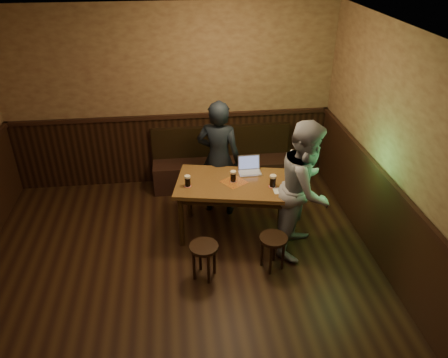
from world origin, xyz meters
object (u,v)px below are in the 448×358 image
object	(u,v)px
person_suit	(219,159)
laptop	(249,168)
bench	(222,167)
stool_right	(273,243)
pub_table	(234,189)
pint_mid	(233,176)
person_grey	(305,189)
pint_left	(188,181)
stool_left	(204,252)
pint_right	(273,181)

from	to	relation	value
person_suit	laptop	bearing A→B (deg)	160.88
bench	stool_right	bearing A→B (deg)	-79.99
pub_table	bench	bearing A→B (deg)	101.48
pint_mid	person_grey	xyz separation A→B (m)	(0.83, -0.43, 0.01)
laptop	person_suit	size ratio (longest dim) A/B	0.18
pint_left	laptop	xyz separation A→B (m)	(0.85, 0.28, -0.02)
stool_left	pint_right	world-z (taller)	pint_right
bench	person_suit	bearing A→B (deg)	-100.31
pub_table	person_grey	distance (m)	0.94
bench	pint_left	world-z (taller)	same
pub_table	laptop	bearing A→B (deg)	56.89
person_grey	stool_left	bearing A→B (deg)	139.54
pint_mid	bench	bearing A→B (deg)	89.61
stool_left	pint_left	world-z (taller)	pint_left
bench	stool_left	distance (m)	2.21
bench	pint_left	bearing A→B (deg)	-113.96
pint_right	person_suit	bearing A→B (deg)	129.48
pint_left	laptop	size ratio (longest dim) A/B	0.51
pint_right	laptop	size ratio (longest dim) A/B	0.55
person_suit	pint_mid	bearing A→B (deg)	123.62
stool_left	laptop	distance (m)	1.39
stool_left	pub_table	bearing A→B (deg)	60.82
stool_left	pint_left	size ratio (longest dim) A/B	3.02
bench	laptop	world-z (taller)	laptop
pint_left	pint_right	xyz separation A→B (m)	(1.07, -0.14, 0.01)
pint_left	pub_table	bearing A→B (deg)	3.01
person_grey	pint_mid	bearing A→B (deg)	94.08
pint_mid	laptop	xyz separation A→B (m)	(0.25, 0.23, -0.02)
pub_table	pint_right	bearing A→B (deg)	-8.62
stool_left	stool_right	world-z (taller)	stool_left
person_suit	stool_left	bearing A→B (deg)	97.24
stool_left	person_grey	xyz separation A→B (m)	(1.30, 0.43, 0.51)
stool_right	pint_mid	world-z (taller)	pint_mid
person_suit	person_grey	world-z (taller)	person_grey
stool_right	pint_left	distance (m)	1.33
stool_left	person_suit	size ratio (longest dim) A/B	0.27
laptop	person_suit	xyz separation A→B (m)	(-0.38, 0.32, 0.00)
pint_right	person_suit	xyz separation A→B (m)	(-0.61, 0.74, -0.02)
pub_table	person_suit	size ratio (longest dim) A/B	0.95
pint_right	stool_right	bearing A→B (deg)	-99.43
stool_left	stool_right	bearing A→B (deg)	4.09
stool_right	pint_mid	bearing A→B (deg)	115.48
stool_right	pint_left	xyz separation A→B (m)	(-0.97, 0.75, 0.50)
stool_right	laptop	xyz separation A→B (m)	(-0.13, 1.03, 0.48)
stool_left	person_grey	size ratio (longest dim) A/B	0.26
pub_table	stool_right	bearing A→B (deg)	-53.14
pint_left	pint_right	world-z (taller)	pint_right
pint_right	person_grey	distance (m)	0.43
pint_mid	laptop	size ratio (longest dim) A/B	0.51
stool_left	pint_mid	distance (m)	1.10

